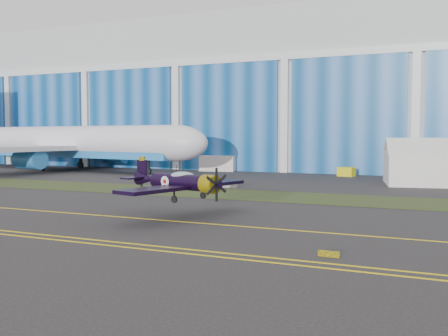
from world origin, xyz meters
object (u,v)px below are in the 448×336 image
at_px(shipping_container, 218,163).
at_px(warbird, 179,182).
at_px(jetliner, 72,107).
at_px(tug, 346,172).
at_px(tent, 438,161).

bearing_deg(shipping_container, warbird, -77.28).
distance_m(jetliner, tug, 52.18).
bearing_deg(tent, jetliner, 165.79).
height_order(warbird, jetliner, jetliner).
relative_size(tent, shipping_container, 2.34).
bearing_deg(tug, tent, -18.86).
distance_m(tent, tug, 17.13).
height_order(warbird, tent, tent).
bearing_deg(warbird, tug, 99.97).
height_order(jetliner, tent, jetliner).
height_order(warbird, tug, warbird).
xyz_separation_m(tent, tug, (-14.09, 9.43, -2.42)).
distance_m(warbird, tent, 42.64).
bearing_deg(jetliner, shipping_container, 27.56).
xyz_separation_m(warbird, tent, (18.43, 38.45, 0.27)).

